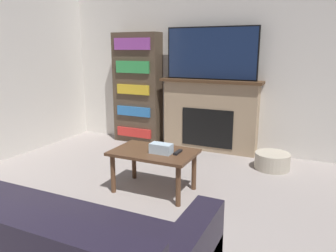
{
  "coord_description": "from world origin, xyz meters",
  "views": [
    {
      "loc": [
        1.31,
        -0.5,
        1.46
      ],
      "look_at": [
        -0.09,
        2.51,
        0.67
      ],
      "focal_mm": 35.0,
      "sensor_mm": 36.0,
      "label": 1
    }
  ],
  "objects": [
    {
      "name": "wall_back",
      "position": [
        0.0,
        4.1,
        1.35
      ],
      "size": [
        5.89,
        0.06,
        2.7
      ],
      "color": "silver",
      "rests_on": "ground_plane"
    },
    {
      "name": "fireplace",
      "position": [
        -0.1,
        3.95,
        0.52
      ],
      "size": [
        1.46,
        0.28,
        1.03
      ],
      "color": "tan",
      "rests_on": "ground_plane"
    },
    {
      "name": "tv",
      "position": [
        -0.1,
        3.93,
        1.39
      ],
      "size": [
        1.3,
        0.03,
        0.72
      ],
      "color": "black",
      "rests_on": "fireplace"
    },
    {
      "name": "couch",
      "position": [
        -0.27,
        0.67,
        0.27
      ],
      "size": [
        2.29,
        0.91,
        0.8
      ],
      "color": "black",
      "rests_on": "ground_plane"
    },
    {
      "name": "coffee_table",
      "position": [
        -0.17,
        2.34,
        0.37
      ],
      "size": [
        0.85,
        0.54,
        0.44
      ],
      "color": "brown",
      "rests_on": "ground_plane"
    },
    {
      "name": "tissue_box",
      "position": [
        -0.07,
        2.31,
        0.49
      ],
      "size": [
        0.22,
        0.12,
        0.1
      ],
      "color": "silver",
      "rests_on": "coffee_table"
    },
    {
      "name": "remote_control",
      "position": [
        0.08,
        2.37,
        0.45
      ],
      "size": [
        0.04,
        0.15,
        0.02
      ],
      "color": "black",
      "rests_on": "coffee_table"
    },
    {
      "name": "bookshelf",
      "position": [
        -1.28,
        3.93,
        0.85
      ],
      "size": [
        0.76,
        0.29,
        1.69
      ],
      "color": "#4C3D2D",
      "rests_on": "ground_plane"
    },
    {
      "name": "storage_basket",
      "position": [
        0.86,
        3.53,
        0.1
      ],
      "size": [
        0.42,
        0.42,
        0.2
      ],
      "color": "#BCB29E",
      "rests_on": "ground_plane"
    }
  ]
}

